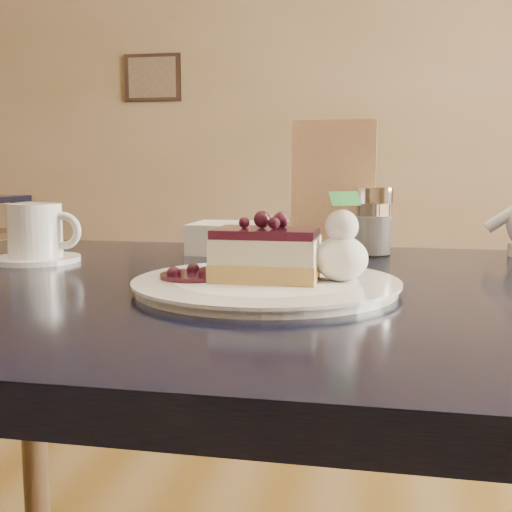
% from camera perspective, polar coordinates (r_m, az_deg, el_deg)
% --- Properties ---
extents(main_table, '(1.25, 0.85, 0.77)m').
position_cam_1_polar(main_table, '(0.83, 1.54, -7.89)').
color(main_table, black).
rests_on(main_table, ground).
extents(dessert_plate, '(0.31, 0.31, 0.01)m').
position_cam_1_polar(dessert_plate, '(0.76, 0.91, -2.60)').
color(dessert_plate, white).
rests_on(dessert_plate, main_table).
extents(cheesecake_slice, '(0.12, 0.09, 0.06)m').
position_cam_1_polar(cheesecake_slice, '(0.75, 0.92, 0.11)').
color(cheesecake_slice, tan).
rests_on(cheesecake_slice, dessert_plate).
extents(whipped_cream, '(0.06, 0.06, 0.05)m').
position_cam_1_polar(whipped_cream, '(0.75, 7.60, -0.21)').
color(whipped_cream, white).
rests_on(whipped_cream, dessert_plate).
extents(berry_sauce, '(0.08, 0.08, 0.01)m').
position_cam_1_polar(berry_sauce, '(0.77, -5.53, -1.78)').
color(berry_sauce, '#2E0C20').
rests_on(berry_sauce, dessert_plate).
extents(coffee_set, '(0.14, 0.13, 0.09)m').
position_cam_1_polar(coffee_set, '(1.04, -18.90, 1.70)').
color(coffee_set, white).
rests_on(coffee_set, main_table).
extents(menu_card, '(0.14, 0.03, 0.23)m').
position_cam_1_polar(menu_card, '(1.12, 6.91, 6.15)').
color(menu_card, '#FFE8B3').
rests_on(menu_card, main_table).
extents(sugar_shaker, '(0.06, 0.06, 0.11)m').
position_cam_1_polar(sugar_shaker, '(1.07, 10.44, 3.09)').
color(sugar_shaker, white).
rests_on(sugar_shaker, main_table).
extents(napkin_stack, '(0.13, 0.13, 0.05)m').
position_cam_1_polar(napkin_stack, '(1.10, -2.43, 1.64)').
color(napkin_stack, white).
rests_on(napkin_stack, main_table).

